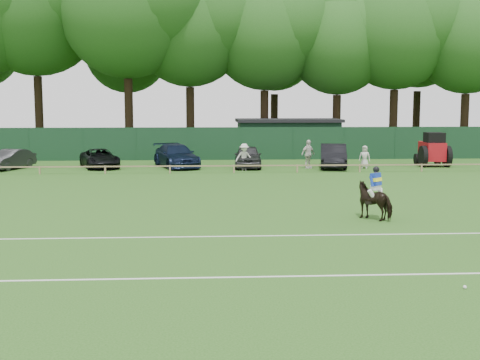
{
  "coord_description": "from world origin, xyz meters",
  "views": [
    {
      "loc": [
        -0.97,
        -21.94,
        4.48
      ],
      "look_at": [
        0.5,
        3.0,
        1.4
      ],
      "focal_mm": 48.0,
      "sensor_mm": 36.0,
      "label": 1
    }
  ],
  "objects": [
    {
      "name": "tree_row",
      "position": [
        2.0,
        35.0,
        0.0
      ],
      "size": [
        96.0,
        12.0,
        21.0
      ],
      "primitive_type": null,
      "color": "#26561C",
      "rests_on": "ground"
    },
    {
      "name": "polo_ball",
      "position": [
        5.3,
        -7.33,
        0.04
      ],
      "size": [
        0.09,
        0.09,
        0.09
      ],
      "primitive_type": "sphere",
      "color": "silver",
      "rests_on": "ground"
    },
    {
      "name": "sedan_grey",
      "position": [
        -13.67,
        21.09,
        0.65
      ],
      "size": [
        2.64,
        4.21,
        1.31
      ],
      "primitive_type": "imported",
      "rotation": [
        0.0,
        0.0,
        -0.34
      ],
      "color": "#28292B",
      "rests_on": "ground"
    },
    {
      "name": "hatch_grey",
      "position": [
        2.1,
        21.18,
        0.75
      ],
      "size": [
        2.04,
        4.51,
        1.5
      ],
      "primitive_type": "imported",
      "rotation": [
        0.0,
        0.0,
        -0.06
      ],
      "color": "#313134",
      "rests_on": "ground"
    },
    {
      "name": "estate_black",
      "position": [
        7.86,
        20.75,
        0.8
      ],
      "size": [
        2.52,
        5.08,
        1.6
      ],
      "primitive_type": "imported",
      "rotation": [
        0.0,
        0.0,
        -0.18
      ],
      "color": "black",
      "rests_on": "ground"
    },
    {
      "name": "suv_black",
      "position": [
        -7.89,
        21.6,
        0.64
      ],
      "size": [
        3.49,
        5.01,
        1.27
      ],
      "primitive_type": "imported",
      "rotation": [
        0.0,
        0.0,
        0.33
      ],
      "color": "black",
      "rests_on": "ground"
    },
    {
      "name": "pitch_rail",
      "position": [
        0.0,
        18.0,
        0.45
      ],
      "size": [
        62.1,
        0.1,
        0.5
      ],
      "color": "#997F5B",
      "rests_on": "ground"
    },
    {
      "name": "spectator_mid",
      "position": [
        6.08,
        20.42,
        0.96
      ],
      "size": [
        1.19,
        1.02,
        1.91
      ],
      "primitive_type": "imported",
      "rotation": [
        0.0,
        0.0,
        0.6
      ],
      "color": "silver",
      "rests_on": "ground"
    },
    {
      "name": "spectator_left",
      "position": [
        1.73,
        19.36,
        0.87
      ],
      "size": [
        1.18,
        0.74,
        1.75
      ],
      "primitive_type": "imported",
      "rotation": [
        0.0,
        0.0,
        0.09
      ],
      "color": "beige",
      "rests_on": "ground"
    },
    {
      "name": "tractor",
      "position": [
        14.92,
        21.35,
        1.11
      ],
      "size": [
        2.0,
        2.84,
        2.34
      ],
      "rotation": [
        0.0,
        0.0,
        -0.03
      ],
      "color": "#A60F17",
      "rests_on": "ground"
    },
    {
      "name": "rider_dark",
      "position": [
        5.62,
        1.86,
        1.38
      ],
      "size": [
        0.78,
        0.74,
        1.41
      ],
      "rotation": [
        0.0,
        0.0,
        3.89
      ],
      "color": "silver",
      "rests_on": "ground"
    },
    {
      "name": "pitch_lines",
      "position": [
        0.0,
        -3.5,
        0.01
      ],
      "size": [
        60.0,
        5.1,
        0.01
      ],
      "color": "silver",
      "rests_on": "ground"
    },
    {
      "name": "horse_dark",
      "position": [
        5.61,
        1.86,
        0.71
      ],
      "size": [
        1.7,
        1.75,
        1.42
      ],
      "primitive_type": "imported",
      "rotation": [
        0.0,
        0.0,
        3.89
      ],
      "color": "black",
      "rests_on": "ground"
    },
    {
      "name": "utility_shed",
      "position": [
        6.0,
        30.0,
        1.54
      ],
      "size": [
        8.4,
        4.4,
        3.04
      ],
      "color": "#14331E",
      "rests_on": "ground"
    },
    {
      "name": "ground",
      "position": [
        0.0,
        0.0,
        0.0
      ],
      "size": [
        160.0,
        160.0,
        0.0
      ],
      "primitive_type": "plane",
      "color": "#1E4C14",
      "rests_on": "ground"
    },
    {
      "name": "spectator_right",
      "position": [
        9.89,
        20.28,
        0.76
      ],
      "size": [
        0.86,
        0.7,
        1.52
      ],
      "primitive_type": "imported",
      "rotation": [
        0.0,
        0.0,
        -0.34
      ],
      "color": "beige",
      "rests_on": "ground"
    },
    {
      "name": "perimeter_fence",
      "position": [
        0.0,
        27.0,
        1.25
      ],
      "size": [
        92.08,
        0.08,
        2.5
      ],
      "color": "#14351E",
      "rests_on": "ground"
    },
    {
      "name": "sedan_navy",
      "position": [
        -2.74,
        21.71,
        0.78
      ],
      "size": [
        3.75,
        5.77,
        1.55
      ],
      "primitive_type": "imported",
      "rotation": [
        0.0,
        0.0,
        0.32
      ],
      "color": "#101A32",
      "rests_on": "ground"
    }
  ]
}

